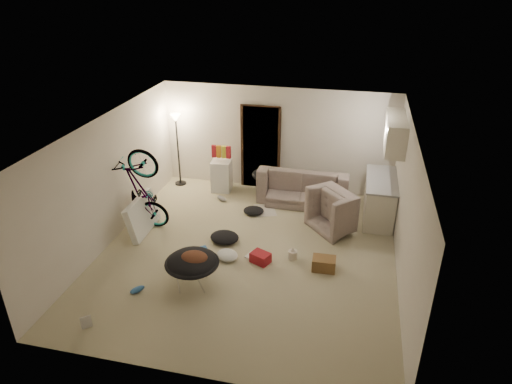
% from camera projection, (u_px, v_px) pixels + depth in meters
% --- Properties ---
extents(floor, '(5.50, 6.00, 0.02)m').
position_uv_depth(floor, '(248.00, 254.00, 8.74)').
color(floor, '#B4AC8B').
rests_on(floor, ground).
extents(ceiling, '(5.50, 6.00, 0.02)m').
position_uv_depth(ceiling, '(247.00, 128.00, 7.62)').
color(ceiling, white).
rests_on(ceiling, wall_back).
extents(wall_back, '(5.50, 0.02, 2.50)m').
position_uv_depth(wall_back, '(278.00, 139.00, 10.81)').
color(wall_back, silver).
rests_on(wall_back, floor).
extents(wall_front, '(5.50, 0.02, 2.50)m').
position_uv_depth(wall_front, '(188.00, 303.00, 5.55)').
color(wall_front, silver).
rests_on(wall_front, floor).
extents(wall_left, '(0.02, 6.00, 2.50)m').
position_uv_depth(wall_left, '(108.00, 181.00, 8.73)').
color(wall_left, silver).
rests_on(wall_left, floor).
extents(wall_right, '(0.02, 6.00, 2.50)m').
position_uv_depth(wall_right, '(407.00, 212.00, 7.63)').
color(wall_right, silver).
rests_on(wall_right, floor).
extents(doorway, '(0.85, 0.10, 2.04)m').
position_uv_depth(doorway, '(261.00, 148.00, 10.96)').
color(doorway, black).
rests_on(doorway, floor).
extents(door_trim, '(0.97, 0.04, 2.10)m').
position_uv_depth(door_trim, '(261.00, 148.00, 10.93)').
color(door_trim, black).
rests_on(door_trim, floor).
extents(floor_lamp, '(0.28, 0.28, 1.81)m').
position_uv_depth(floor_lamp, '(177.00, 135.00, 10.95)').
color(floor_lamp, black).
rests_on(floor_lamp, floor).
extents(kitchen_counter, '(0.60, 1.50, 0.88)m').
position_uv_depth(kitchen_counter, '(379.00, 199.00, 9.80)').
color(kitchen_counter, beige).
rests_on(kitchen_counter, floor).
extents(counter_top, '(0.64, 1.54, 0.04)m').
position_uv_depth(counter_top, '(382.00, 180.00, 9.60)').
color(counter_top, gray).
rests_on(counter_top, kitchen_counter).
extents(kitchen_uppers, '(0.38, 1.40, 0.65)m').
position_uv_depth(kitchen_uppers, '(395.00, 133.00, 9.11)').
color(kitchen_uppers, beige).
rests_on(kitchen_uppers, wall_right).
extents(sofa, '(2.06, 0.82, 0.60)m').
position_uv_depth(sofa, '(303.00, 188.00, 10.60)').
color(sofa, '#3A4139').
rests_on(sofa, floor).
extents(armchair, '(1.32, 1.33, 0.65)m').
position_uv_depth(armchair, '(343.00, 212.00, 9.51)').
color(armchair, '#3A4139').
rests_on(armchair, floor).
extents(bicycle, '(1.91, 0.87, 1.09)m').
position_uv_depth(bicycle, '(144.00, 208.00, 9.34)').
color(bicycle, black).
rests_on(bicycle, floor).
extents(book_asset, '(0.27, 0.27, 0.02)m').
position_uv_depth(book_asset, '(82.00, 329.00, 6.90)').
color(book_asset, '#A31821').
rests_on(book_asset, floor).
extents(mini_fridge, '(0.48, 0.48, 0.77)m').
position_uv_depth(mini_fridge, '(222.00, 175.00, 11.05)').
color(mini_fridge, white).
rests_on(mini_fridge, floor).
extents(snack_box_0, '(0.11, 0.08, 0.30)m').
position_uv_depth(snack_box_0, '(214.00, 151.00, 10.81)').
color(snack_box_0, '#A31821').
rests_on(snack_box_0, mini_fridge).
extents(snack_box_1, '(0.10, 0.07, 0.30)m').
position_uv_depth(snack_box_1, '(219.00, 152.00, 10.78)').
color(snack_box_1, orange).
rests_on(snack_box_1, mini_fridge).
extents(snack_box_2, '(0.12, 0.10, 0.30)m').
position_uv_depth(snack_box_2, '(224.00, 152.00, 10.76)').
color(snack_box_2, gold).
rests_on(snack_box_2, mini_fridge).
extents(snack_box_3, '(0.11, 0.08, 0.30)m').
position_uv_depth(snack_box_3, '(229.00, 152.00, 10.74)').
color(snack_box_3, '#A31821').
rests_on(snack_box_3, mini_fridge).
extents(saucer_chair, '(0.92, 0.92, 0.65)m').
position_uv_depth(saucer_chair, '(192.00, 267.00, 7.69)').
color(saucer_chair, silver).
rests_on(saucer_chair, floor).
extents(hoodie, '(0.51, 0.44, 0.22)m').
position_uv_depth(hoodie, '(194.00, 259.00, 7.56)').
color(hoodie, '#562D1D').
rests_on(hoodie, saucer_chair).
extents(sofa_drape, '(0.65, 0.58, 0.28)m').
position_uv_depth(sofa_drape, '(263.00, 175.00, 10.68)').
color(sofa_drape, black).
rests_on(sofa_drape, sofa).
extents(tv_box, '(0.30, 1.12, 0.75)m').
position_uv_depth(tv_box, '(142.00, 215.00, 9.32)').
color(tv_box, silver).
rests_on(tv_box, floor).
extents(drink_case_a, '(0.42, 0.31, 0.24)m').
position_uv_depth(drink_case_a, '(324.00, 264.00, 8.23)').
color(drink_case_a, brown).
rests_on(drink_case_a, floor).
extents(drink_case_b, '(0.41, 0.37, 0.20)m').
position_uv_depth(drink_case_b, '(260.00, 258.00, 8.43)').
color(drink_case_b, '#A31821').
rests_on(drink_case_b, floor).
extents(juicer, '(0.17, 0.17, 0.25)m').
position_uv_depth(juicer, '(293.00, 254.00, 8.53)').
color(juicer, beige).
rests_on(juicer, floor).
extents(newspaper, '(0.63, 0.72, 0.01)m').
position_uv_depth(newspaper, '(265.00, 210.00, 10.27)').
color(newspaper, beige).
rests_on(newspaper, floor).
extents(book_blue, '(0.36, 0.38, 0.03)m').
position_uv_depth(book_blue, '(203.00, 251.00, 8.78)').
color(book_blue, '#3066AE').
rests_on(book_blue, floor).
extents(book_white, '(0.27, 0.30, 0.02)m').
position_uv_depth(book_white, '(252.00, 255.00, 8.65)').
color(book_white, silver).
rests_on(book_white, floor).
extents(shoe_0, '(0.26, 0.11, 0.09)m').
position_uv_depth(shoe_0, '(266.00, 199.00, 10.66)').
color(shoe_0, '#3066AE').
rests_on(shoe_0, floor).
extents(shoe_1, '(0.31, 0.26, 0.11)m').
position_uv_depth(shoe_1, '(222.00, 198.00, 10.68)').
color(shoe_1, slate).
rests_on(shoe_1, floor).
extents(shoe_2, '(0.25, 0.28, 0.10)m').
position_uv_depth(shoe_2, '(137.00, 290.00, 7.68)').
color(shoe_2, '#3066AE').
rests_on(shoe_2, floor).
extents(clothes_lump_a, '(0.61, 0.53, 0.18)m').
position_uv_depth(clothes_lump_a, '(225.00, 237.00, 9.08)').
color(clothes_lump_a, black).
rests_on(clothes_lump_a, floor).
extents(clothes_lump_b, '(0.46, 0.40, 0.14)m').
position_uv_depth(clothes_lump_b, '(254.00, 211.00, 10.11)').
color(clothes_lump_b, black).
rests_on(clothes_lump_b, floor).
extents(clothes_lump_c, '(0.58, 0.57, 0.14)m').
position_uv_depth(clothes_lump_c, '(227.00, 255.00, 8.56)').
color(clothes_lump_c, silver).
rests_on(clothes_lump_c, floor).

